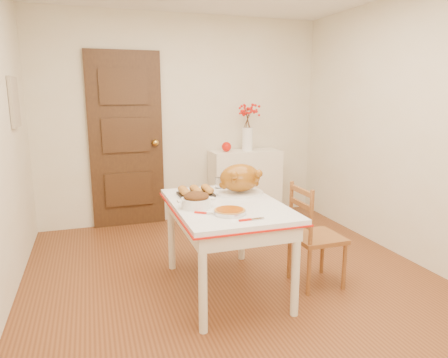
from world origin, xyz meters
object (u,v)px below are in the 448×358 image
object	(u,v)px
pumpkin_pie	(230,211)
turkey_platter	(240,179)
sideboard	(245,185)
kitchen_table	(226,247)
chair_oak	(317,235)

from	to	relation	value
pumpkin_pie	turkey_platter	bearing A→B (deg)	62.15
sideboard	pumpkin_pie	bearing A→B (deg)	-114.13
sideboard	kitchen_table	size ratio (longest dim) A/B	0.71
sideboard	kitchen_table	world-z (taller)	sideboard
sideboard	pumpkin_pie	xyz separation A→B (m)	(-0.93, -2.07, 0.32)
sideboard	pumpkin_pie	size ratio (longest dim) A/B	3.78
kitchen_table	pumpkin_pie	size ratio (longest dim) A/B	5.33
chair_oak	turkey_platter	bearing A→B (deg)	56.48
turkey_platter	pumpkin_pie	size ratio (longest dim) A/B	1.76
kitchen_table	chair_oak	distance (m)	0.77
kitchen_table	turkey_platter	world-z (taller)	turkey_platter
chair_oak	turkey_platter	xyz separation A→B (m)	(-0.55, 0.36, 0.43)
sideboard	pumpkin_pie	world-z (taller)	sideboard
chair_oak	kitchen_table	bearing A→B (deg)	78.84
sideboard	turkey_platter	size ratio (longest dim) A/B	2.15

